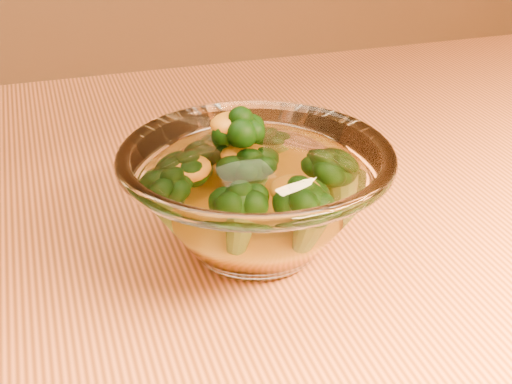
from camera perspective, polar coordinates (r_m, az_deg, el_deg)
table at (r=0.60m, az=0.68°, el=-11.10°), size 1.20×0.80×0.75m
glass_bowl at (r=0.50m, az=0.00°, el=-0.42°), size 0.19×0.19×0.08m
cheese_sauce at (r=0.51m, az=0.00°, el=-2.18°), size 0.09×0.09×0.03m
broccoli_heap at (r=0.50m, az=-0.51°, el=0.97°), size 0.14×0.12×0.07m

